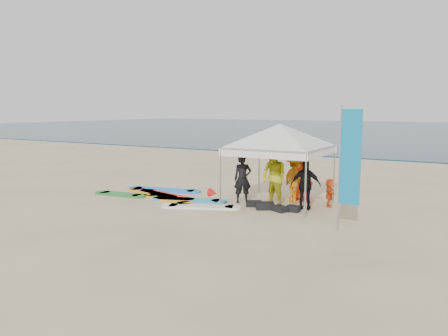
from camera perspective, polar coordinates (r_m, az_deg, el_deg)
name	(u,v)px	position (r m, az deg, el deg)	size (l,w,h in m)	color
ground	(179,222)	(12.30, -5.89, -6.99)	(120.00, 120.00, 0.00)	beige
ocean	(423,130)	(70.00, 24.61, 4.52)	(160.00, 84.00, 0.08)	#0C2633
shoreline_foam	(349,158)	(28.83, 16.00, 1.23)	(160.00, 1.20, 0.01)	silver
person_black_a	(243,179)	(14.54, 2.45, -1.41)	(0.59, 0.39, 1.62)	black
person_yellow	(274,177)	(14.05, 6.55, -1.18)	(0.93, 0.72, 1.90)	gold
person_orange_a	(295,179)	(14.70, 9.26, -1.41)	(1.04, 0.60, 1.61)	orange
person_black_b	(306,185)	(13.74, 10.63, -2.18)	(0.92, 0.38, 1.56)	black
person_orange_b	(300,175)	(15.20, 9.95, -0.89)	(0.85, 0.55, 1.74)	#EC3C15
person_seated	(330,193)	(14.40, 13.62, -3.15)	(0.84, 0.27, 0.90)	#E24D14
canopy_tent	(280,124)	(14.29, 7.34, 5.71)	(4.00, 4.00, 3.02)	#A5A5A8
feather_flag	(349,159)	(11.27, 16.05, 1.15)	(0.54, 0.04, 3.21)	#A5A5A8
marker_pennant	(213,193)	(13.74, -1.43, -3.27)	(0.28, 0.28, 0.64)	#A5A5A8
gear_pile	(269,206)	(13.76, 5.92, -4.99)	(1.89, 0.82, 0.22)	black
surfboard_spread	(166,196)	(15.62, -7.58, -3.71)	(5.50, 2.90, 0.07)	#1C85F0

